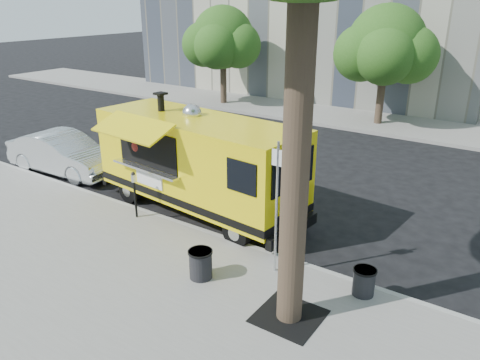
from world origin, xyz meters
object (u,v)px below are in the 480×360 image
at_px(far_tree_b, 386,45).
at_px(trash_bin_left, 201,263).
at_px(far_tree_a, 223,38).
at_px(sedan, 64,154).
at_px(trash_bin_right, 364,281).
at_px(sign_post, 277,201).
at_px(food_truck, 197,161).
at_px(parking_meter, 134,189).

xyz_separation_m(far_tree_b, trash_bin_left, (1.36, -15.39, -3.34)).
xyz_separation_m(far_tree_a, sedan, (2.04, -12.30, -3.06)).
bearing_deg(far_tree_a, trash_bin_right, -45.21).
height_order(sign_post, trash_bin_right, sign_post).
distance_m(far_tree_a, far_tree_b, 9.01).
xyz_separation_m(far_tree_a, food_truck, (7.97, -12.13, -2.24)).
height_order(far_tree_b, parking_meter, far_tree_b).
height_order(food_truck, trash_bin_right, food_truck).
relative_size(far_tree_a, trash_bin_right, 9.20).
bearing_deg(far_tree_b, far_tree_a, -177.46).
relative_size(parking_meter, food_truck, 0.20).
relative_size(sedan, trash_bin_right, 7.51).
height_order(sedan, trash_bin_left, sedan).
xyz_separation_m(food_truck, trash_bin_left, (2.40, -2.86, -1.05)).
xyz_separation_m(sign_post, food_truck, (-3.58, 1.72, -0.31)).
bearing_deg(parking_meter, far_tree_a, 117.15).
bearing_deg(far_tree_b, trash_bin_left, -84.94).
bearing_deg(far_tree_a, parking_meter, -62.85).
bearing_deg(trash_bin_right, sedan, 173.53).
relative_size(far_tree_a, food_truck, 0.79).
relative_size(sign_post, trash_bin_right, 5.16).
xyz_separation_m(far_tree_a, sign_post, (11.55, -13.85, -1.93)).
distance_m(food_truck, trash_bin_right, 5.83).
distance_m(parking_meter, food_truck, 1.89).
distance_m(sign_post, trash_bin_left, 2.13).
relative_size(parking_meter, trash_bin_left, 2.06).
relative_size(far_tree_a, far_tree_b, 0.97).
bearing_deg(trash_bin_left, food_truck, 129.93).
height_order(sign_post, trash_bin_left, sign_post).
bearing_deg(parking_meter, trash_bin_left, -21.73).
height_order(far_tree_b, sign_post, far_tree_b).
bearing_deg(far_tree_b, parking_meter, -98.10).
distance_m(far_tree_b, food_truck, 12.78).
bearing_deg(sedan, trash_bin_right, -100.29).
relative_size(far_tree_a, parking_meter, 4.01).
height_order(trash_bin_left, trash_bin_right, trash_bin_left).
xyz_separation_m(sign_post, trash_bin_left, (-1.19, -1.14, -1.35)).
distance_m(far_tree_b, trash_bin_right, 15.09).
distance_m(far_tree_a, sign_post, 18.14).
bearing_deg(parking_meter, far_tree_b, 81.90).
xyz_separation_m(sedan, trash_bin_right, (11.46, -1.30, -0.26)).
height_order(sign_post, food_truck, food_truck).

